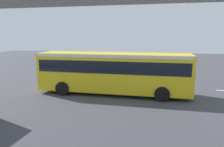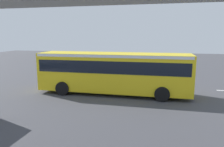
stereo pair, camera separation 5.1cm
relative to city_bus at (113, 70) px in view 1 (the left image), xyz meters
name	(u,v)px [view 1 (the left image)]	position (x,y,z in m)	size (l,w,h in m)	color
ground	(129,92)	(-1.12, -0.72, -1.88)	(80.00, 80.00, 0.00)	#424247
city_bus	(113,70)	(0.00, 0.00, 0.00)	(11.54, 2.85, 3.15)	yellow
pedestrian	(68,72)	(5.46, -3.84, -1.00)	(0.38, 0.38, 1.79)	#2D2D38
lane_dash_left	(179,88)	(-5.12, -2.87, -1.88)	(2.00, 0.20, 0.01)	silver
lane_dash_centre	(132,86)	(-1.12, -2.87, -1.88)	(2.00, 0.20, 0.01)	silver
lane_dash_right	(90,84)	(2.88, -2.87, -1.88)	(2.00, 0.20, 0.01)	silver
lane_dash_rightmost	(51,82)	(6.88, -2.87, -1.88)	(2.00, 0.20, 0.01)	silver
pedestrian_overpass	(72,7)	(-1.12, 10.41, 3.34)	(28.28, 2.60, 7.00)	#9E9E99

